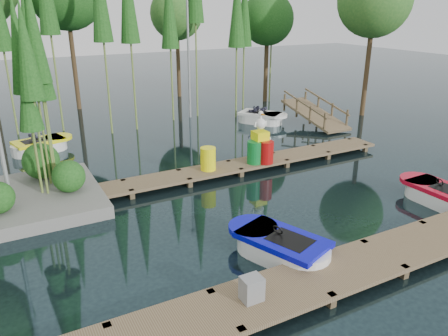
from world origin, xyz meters
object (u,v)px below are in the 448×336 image
boat_yellow_far (40,146)px  utility_cabinet (252,289)px  boat_blue (280,247)px  yellow_barrel (208,159)px  boat_red (440,195)px  drum_cluster (261,147)px

boat_yellow_far → utility_cabinet: boat_yellow_far is taller
boat_blue → yellow_barrel: bearing=61.3°
boat_blue → utility_cabinet: 2.23m
boat_red → drum_cluster: (-3.30, 5.21, 0.61)m
boat_red → boat_yellow_far: 15.35m
boat_blue → drum_cluster: (2.92, 5.43, 0.60)m
boat_red → boat_yellow_far: bearing=131.2°
boat_blue → yellow_barrel: size_ratio=3.69×
boat_yellow_far → drum_cluster: size_ratio=1.42×
utility_cabinet → yellow_barrel: yellow_barrel is taller
boat_red → boat_yellow_far: (-10.39, 11.30, 0.01)m
boat_red → yellow_barrel: bearing=134.0°
boat_red → boat_yellow_far: boat_yellow_far is taller
drum_cluster → boat_red: bearing=-57.6°
boat_yellow_far → utility_cabinet: 13.18m
boat_blue → yellow_barrel: (0.78, 5.58, 0.44)m
boat_blue → boat_yellow_far: size_ratio=1.11×
drum_cluster → boat_blue: bearing=-118.2°
boat_red → yellow_barrel: yellow_barrel is taller
boat_yellow_far → yellow_barrel: size_ratio=3.33×
yellow_barrel → utility_cabinet: bearing=-109.5°
boat_blue → boat_yellow_far: bearing=89.1°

